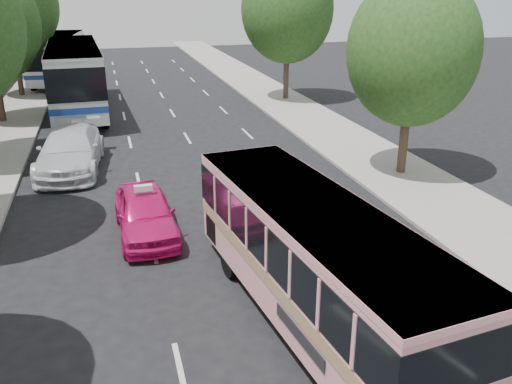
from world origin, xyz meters
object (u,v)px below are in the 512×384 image
object	(u,v)px
white_pickup	(70,150)
tour_coach_front	(75,72)
tour_coach_rear	(58,54)
pink_bus	(314,252)
pink_taxi	(145,213)

from	to	relation	value
white_pickup	tour_coach_front	distance (m)	11.75
white_pickup	tour_coach_rear	distance (m)	23.60
tour_coach_rear	tour_coach_front	bearing A→B (deg)	-74.97
white_pickup	pink_bus	bearing A→B (deg)	-61.07
white_pickup	pink_taxi	bearing A→B (deg)	-65.98
pink_taxi	tour_coach_rear	xyz separation A→B (m)	(-4.22, 30.84, 1.43)
tour_coach_front	tour_coach_rear	size ratio (longest dim) A/B	1.11
pink_bus	pink_taxi	world-z (taller)	pink_bus
white_pickup	tour_coach_front	bearing A→B (deg)	95.19
pink_taxi	white_pickup	xyz separation A→B (m)	(-2.50, 7.34, 0.13)
pink_bus	tour_coach_rear	xyz separation A→B (m)	(-7.52, 36.70, 0.34)
tour_coach_rear	pink_bus	bearing A→B (deg)	-71.62
tour_coach_front	tour_coach_rear	bearing A→B (deg)	95.66
pink_taxi	tour_coach_rear	bearing A→B (deg)	95.87
pink_taxi	white_pickup	size ratio (longest dim) A/B	0.73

